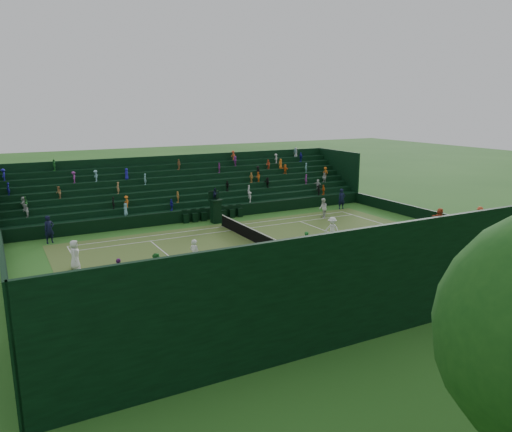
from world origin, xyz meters
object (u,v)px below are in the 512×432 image
at_px(umpire_chair, 216,208).
at_px(player_near_east, 195,254).
at_px(player_far_east, 332,229).
at_px(player_near_west, 75,255).
at_px(tennis_net, 256,236).
at_px(player_far_west, 323,208).

height_order(umpire_chair, player_near_east, umpire_chair).
xyz_separation_m(umpire_chair, player_far_east, (9.16, 5.04, -0.36)).
bearing_deg(player_near_west, tennis_net, -73.34).
distance_m(player_near_east, player_far_west, 16.61).
bearing_deg(player_far_west, player_near_east, -39.10).
height_order(tennis_net, umpire_chair, umpire_chair).
xyz_separation_m(umpire_chair, player_far_west, (2.69, 8.90, -0.39)).
xyz_separation_m(tennis_net, player_far_east, (2.04, 5.08, 0.36)).
bearing_deg(player_far_west, player_near_west, -55.26).
xyz_separation_m(tennis_net, umpire_chair, (-7.12, 0.04, 0.72)).
xyz_separation_m(tennis_net, player_far_west, (-4.43, 8.93, 0.33)).
bearing_deg(player_far_west, tennis_net, -39.97).
height_order(tennis_net, player_near_west, player_near_west).
height_order(tennis_net, player_far_east, player_far_east).
relative_size(umpire_chair, player_near_west, 1.65).
distance_m(tennis_net, player_near_east, 6.66).
xyz_separation_m(player_near_west, player_far_east, (2.35, 17.19, 0.01)).
height_order(player_near_east, player_far_east, player_near_east).
bearing_deg(player_near_west, umpire_chair, -42.61).
bearing_deg(tennis_net, player_near_east, -61.44).
xyz_separation_m(umpire_chair, player_near_west, (6.82, -12.15, -0.36)).
relative_size(player_near_east, player_far_west, 1.08).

